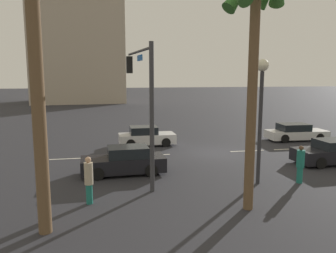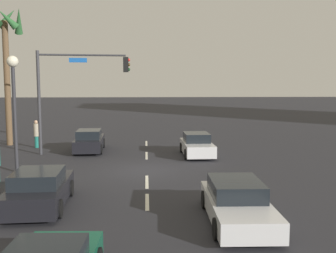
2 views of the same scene
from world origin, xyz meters
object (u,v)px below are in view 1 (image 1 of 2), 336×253
at_px(palm_tree_0, 255,24).
at_px(traffic_signal, 142,89).
at_px(streetlamp, 261,97).
at_px(car_2, 124,161).
at_px(palm_tree_1, 32,1).
at_px(building_0, 77,34).
at_px(car_3, 296,132).
at_px(car_4, 146,137).
at_px(pedestrian_0, 89,179).
at_px(car_0, 331,152).
at_px(pedestrian_1, 300,163).

bearing_deg(palm_tree_0, traffic_signal, -51.93).
distance_m(streetlamp, palm_tree_0, 4.27).
bearing_deg(car_2, palm_tree_1, 64.47).
height_order(traffic_signal, streetlamp, traffic_signal).
relative_size(streetlamp, building_0, 0.23).
relative_size(car_2, car_3, 0.93).
bearing_deg(building_0, car_4, 96.48).
bearing_deg(palm_tree_1, streetlamp, -159.57).
distance_m(car_4, traffic_signal, 8.82).
xyz_separation_m(car_3, pedestrian_0, (15.36, 10.54, 0.42)).
bearing_deg(car_3, car_2, 25.87).
bearing_deg(car_4, car_0, 144.91).
height_order(streetlamp, building_0, building_0).
bearing_deg(streetlamp, pedestrian_0, 8.21).
distance_m(car_2, pedestrian_0, 4.22).
xyz_separation_m(car_2, pedestrian_0, (1.61, 3.88, 0.37)).
bearing_deg(pedestrian_1, car_3, -120.16).
height_order(car_4, palm_tree_0, palm_tree_0).
xyz_separation_m(car_0, car_3, (-1.82, -6.76, -0.04)).
relative_size(car_3, streetlamp, 0.81).
height_order(car_2, palm_tree_1, palm_tree_1).
bearing_deg(palm_tree_1, pedestrian_0, -120.24).
bearing_deg(car_0, palm_tree_1, 22.11).
height_order(car_2, palm_tree_0, palm_tree_0).
distance_m(streetlamp, palm_tree_1, 10.15).
bearing_deg(traffic_signal, pedestrian_1, 164.33).
distance_m(car_3, traffic_signal, 15.46).
bearing_deg(car_4, traffic_signal, 82.03).
height_order(car_3, building_0, building_0).
relative_size(car_3, building_0, 0.19).
xyz_separation_m(car_4, palm_tree_0, (-2.43, 12.40, 6.26)).
distance_m(pedestrian_0, palm_tree_0, 8.56).
height_order(car_0, car_3, car_0).
height_order(car_4, pedestrian_1, pedestrian_1).
height_order(streetlamp, palm_tree_1, palm_tree_1).
distance_m(car_3, pedestrian_0, 18.63).
xyz_separation_m(palm_tree_0, palm_tree_1, (7.33, 0.62, 0.36)).
xyz_separation_m(car_2, building_0, (5.62, -48.46, 11.80)).
relative_size(pedestrian_1, palm_tree_1, 0.18).
distance_m(car_2, streetlamp, 7.54).
bearing_deg(traffic_signal, palm_tree_0, 128.07).
relative_size(palm_tree_0, palm_tree_1, 0.92).
height_order(car_4, pedestrian_0, pedestrian_0).
relative_size(car_2, building_0, 0.17).
height_order(traffic_signal, building_0, building_0).
relative_size(car_4, palm_tree_0, 0.44).
height_order(car_4, palm_tree_1, palm_tree_1).
bearing_deg(traffic_signal, car_0, -175.36).
distance_m(car_0, pedestrian_0, 14.06).
xyz_separation_m(pedestrian_1, palm_tree_1, (11.04, 3.11, 6.30)).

